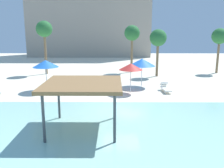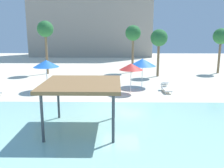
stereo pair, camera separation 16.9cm
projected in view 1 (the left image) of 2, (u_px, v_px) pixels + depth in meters
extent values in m
plane|color=beige|center=(121.00, 109.00, 16.88)|extent=(80.00, 80.00, 0.00)
cube|color=#99D1C6|center=(124.00, 143.00, 11.75)|extent=(44.00, 13.50, 0.04)
cylinder|color=#42474C|center=(59.00, 99.00, 14.83)|extent=(0.14, 0.14, 2.42)
cylinder|color=#42474C|center=(114.00, 99.00, 14.81)|extent=(0.14, 0.14, 2.42)
cylinder|color=#42474C|center=(43.00, 119.00, 11.59)|extent=(0.14, 0.14, 2.42)
cylinder|color=#42474C|center=(115.00, 119.00, 11.57)|extent=(0.14, 0.14, 2.42)
cube|color=olive|center=(83.00, 84.00, 12.92)|extent=(4.02, 4.02, 0.18)
cylinder|color=silver|center=(131.00, 81.00, 21.10)|extent=(0.06, 0.06, 1.96)
cone|color=red|center=(131.00, 67.00, 20.83)|extent=(2.00, 2.00, 0.55)
cylinder|color=silver|center=(142.00, 76.00, 23.35)|extent=(0.06, 0.06, 1.96)
cone|color=blue|center=(142.00, 62.00, 23.07)|extent=(2.48, 2.48, 0.68)
cylinder|color=silver|center=(47.00, 79.00, 21.74)|extent=(0.06, 0.06, 2.09)
cone|color=blue|center=(46.00, 64.00, 21.45)|extent=(2.22, 2.22, 0.61)
cylinder|color=white|center=(171.00, 93.00, 20.79)|extent=(0.05, 0.05, 0.22)
cylinder|color=white|center=(165.00, 93.00, 20.78)|extent=(0.05, 0.05, 0.22)
cylinder|color=white|center=(166.00, 89.00, 22.20)|extent=(0.05, 0.05, 0.22)
cylinder|color=white|center=(161.00, 89.00, 22.18)|extent=(0.05, 0.05, 0.22)
cube|color=white|center=(166.00, 89.00, 21.45)|extent=(0.69, 1.83, 0.10)
cube|color=white|center=(164.00, 84.00, 22.12)|extent=(0.62, 0.54, 0.40)
cylinder|color=white|center=(0.00, 95.00, 20.20)|extent=(0.05, 0.05, 0.22)
cylinder|color=brown|center=(218.00, 56.00, 30.45)|extent=(0.28, 0.28, 4.14)
sphere|color=#286B33|center=(220.00, 36.00, 29.93)|extent=(1.90, 1.90, 1.90)
cylinder|color=brown|center=(46.00, 53.00, 29.66)|extent=(0.28, 0.28, 4.99)
sphere|color=#286B33|center=(44.00, 29.00, 29.05)|extent=(1.90, 1.90, 1.90)
cylinder|color=brown|center=(157.00, 59.00, 28.30)|extent=(0.28, 0.28, 4.02)
sphere|color=#286B33|center=(158.00, 38.00, 27.79)|extent=(1.90, 1.90, 1.90)
cylinder|color=brown|center=(132.00, 54.00, 31.07)|extent=(0.28, 0.28, 4.50)
sphere|color=#286B33|center=(132.00, 33.00, 30.51)|extent=(1.90, 1.90, 1.90)
cube|color=#9E9384|center=(90.00, 9.00, 49.50)|extent=(23.66, 8.09, 18.32)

